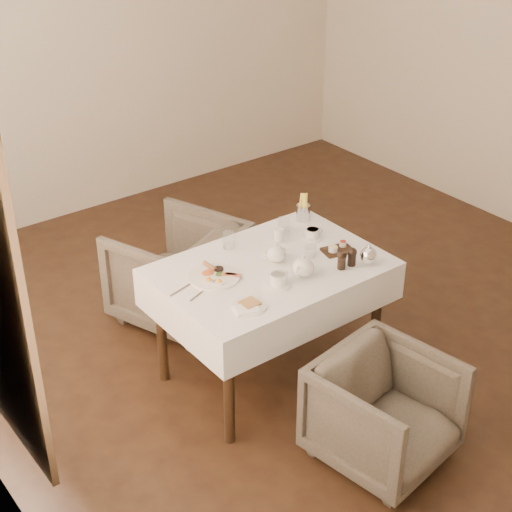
{
  "coord_description": "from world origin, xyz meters",
  "views": [
    {
      "loc": [
        -2.98,
        -3.23,
        3.0
      ],
      "look_at": [
        -0.67,
        -0.19,
        0.82
      ],
      "focal_mm": 55.0,
      "sensor_mm": 36.0,
      "label": 1
    }
  ],
  "objects_px": {
    "armchair_near": "(385,412)",
    "teapot_centre": "(276,252)",
    "armchair_far": "(178,272)",
    "breakfast_plate": "(214,276)",
    "table": "(270,283)"
  },
  "relations": [
    {
      "from": "armchair_far",
      "to": "armchair_near",
      "type": "bearing_deg",
      "value": 74.12
    },
    {
      "from": "table",
      "to": "armchair_far",
      "type": "height_order",
      "value": "table"
    },
    {
      "from": "armchair_far",
      "to": "breakfast_plate",
      "type": "bearing_deg",
      "value": 53.39
    },
    {
      "from": "armchair_near",
      "to": "breakfast_plate",
      "type": "bearing_deg",
      "value": 100.64
    },
    {
      "from": "armchair_near",
      "to": "breakfast_plate",
      "type": "xyz_separation_m",
      "value": [
        -0.36,
        1.01,
        0.47
      ]
    },
    {
      "from": "armchair_near",
      "to": "breakfast_plate",
      "type": "height_order",
      "value": "breakfast_plate"
    },
    {
      "from": "armchair_far",
      "to": "breakfast_plate",
      "type": "xyz_separation_m",
      "value": [
        -0.23,
        -0.77,
        0.42
      ]
    },
    {
      "from": "armchair_near",
      "to": "armchair_far",
      "type": "xyz_separation_m",
      "value": [
        -0.13,
        1.78,
        0.04
      ]
    },
    {
      "from": "armchair_near",
      "to": "teapot_centre",
      "type": "bearing_deg",
      "value": 80.03
    },
    {
      "from": "table",
      "to": "armchair_far",
      "type": "distance_m",
      "value": 0.91
    },
    {
      "from": "table",
      "to": "armchair_far",
      "type": "relative_size",
      "value": 1.71
    },
    {
      "from": "breakfast_plate",
      "to": "teapot_centre",
      "type": "height_order",
      "value": "teapot_centre"
    },
    {
      "from": "table",
      "to": "teapot_centre",
      "type": "distance_m",
      "value": 0.19
    },
    {
      "from": "armchair_near",
      "to": "teapot_centre",
      "type": "xyz_separation_m",
      "value": [
        0.02,
        0.94,
        0.52
      ]
    },
    {
      "from": "armchair_near",
      "to": "table",
      "type": "bearing_deg",
      "value": 83.24
    }
  ]
}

